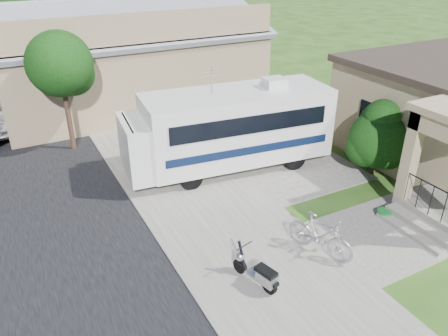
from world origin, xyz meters
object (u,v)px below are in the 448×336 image
shrub (379,136)px  scooter (258,272)px  bicycle (320,237)px  garden_hose (384,214)px  motorhome (230,127)px

shrub → scooter: (-6.71, -3.04, -0.97)m
bicycle → garden_hose: bearing=-11.5°
motorhome → scooter: size_ratio=5.40×
bicycle → scooter: bearing=165.8°
scooter → garden_hose: 4.96m
bicycle → garden_hose: size_ratio=4.30×
shrub → bicycle: bearing=-149.2°
motorhome → scooter: motorhome is taller
shrub → scooter: shrub is taller
shrub → garden_hose: size_ratio=6.21×
shrub → bicycle: (-4.69, -2.79, -0.82)m
motorhome → shrub: bearing=-25.7°
motorhome → shrub: (4.34, -2.70, -0.20)m
garden_hose → scooter: bearing=-171.4°
garden_hose → shrub: bearing=51.7°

